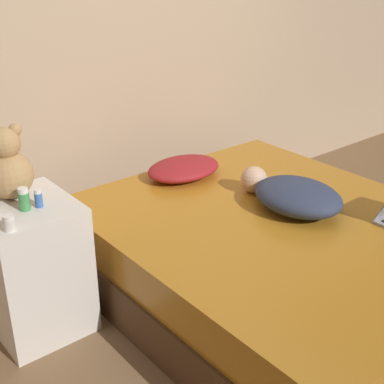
{
  "coord_description": "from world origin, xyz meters",
  "views": [
    {
      "loc": [
        -1.91,
        -1.61,
        1.75
      ],
      "look_at": [
        -0.39,
        0.25,
        0.65
      ],
      "focal_mm": 50.0,
      "sensor_mm": 36.0,
      "label": 1
    }
  ],
  "objects_px": {
    "teddy_bear": "(8,167)",
    "bottle_blue": "(38,198)",
    "person_lying": "(294,195)",
    "bottle_green": "(24,199)",
    "bottle_white": "(9,223)",
    "pillow": "(184,168)"
  },
  "relations": [
    {
      "from": "teddy_bear",
      "to": "bottle_blue",
      "type": "xyz_separation_m",
      "value": [
        0.06,
        -0.18,
        -0.11
      ]
    },
    {
      "from": "person_lying",
      "to": "bottle_green",
      "type": "bearing_deg",
      "value": 156.9
    },
    {
      "from": "person_lying",
      "to": "bottle_white",
      "type": "xyz_separation_m",
      "value": [
        -1.41,
        0.34,
        0.16
      ]
    },
    {
      "from": "pillow",
      "to": "bottle_blue",
      "type": "relative_size",
      "value": 5.53
    },
    {
      "from": "person_lying",
      "to": "bottle_blue",
      "type": "relative_size",
      "value": 7.45
    },
    {
      "from": "person_lying",
      "to": "bottle_blue",
      "type": "distance_m",
      "value": 1.32
    },
    {
      "from": "pillow",
      "to": "bottle_green",
      "type": "relative_size",
      "value": 4.49
    },
    {
      "from": "bottle_blue",
      "to": "bottle_green",
      "type": "bearing_deg",
      "value": 170.15
    },
    {
      "from": "person_lying",
      "to": "bottle_white",
      "type": "relative_size",
      "value": 9.25
    },
    {
      "from": "bottle_green",
      "to": "bottle_blue",
      "type": "bearing_deg",
      "value": -9.85
    },
    {
      "from": "bottle_blue",
      "to": "pillow",
      "type": "bearing_deg",
      "value": 13.16
    },
    {
      "from": "teddy_bear",
      "to": "bottle_green",
      "type": "distance_m",
      "value": 0.2
    },
    {
      "from": "person_lying",
      "to": "bottle_blue",
      "type": "height_order",
      "value": "bottle_blue"
    },
    {
      "from": "person_lying",
      "to": "bottle_white",
      "type": "distance_m",
      "value": 1.46
    },
    {
      "from": "teddy_bear",
      "to": "pillow",
      "type": "bearing_deg",
      "value": 3.18
    },
    {
      "from": "teddy_bear",
      "to": "person_lying",
      "type": "bearing_deg",
      "value": -27.24
    },
    {
      "from": "pillow",
      "to": "teddy_bear",
      "type": "height_order",
      "value": "teddy_bear"
    },
    {
      "from": "pillow",
      "to": "bottle_blue",
      "type": "xyz_separation_m",
      "value": [
        -1.03,
        -0.24,
        0.19
      ]
    },
    {
      "from": "bottle_green",
      "to": "bottle_white",
      "type": "relative_size",
      "value": 1.53
    },
    {
      "from": "teddy_bear",
      "to": "bottle_green",
      "type": "relative_size",
      "value": 3.28
    },
    {
      "from": "bottle_white",
      "to": "teddy_bear",
      "type": "bearing_deg",
      "value": 66.34
    },
    {
      "from": "bottle_green",
      "to": "person_lying",
      "type": "bearing_deg",
      "value": -20.75
    }
  ]
}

